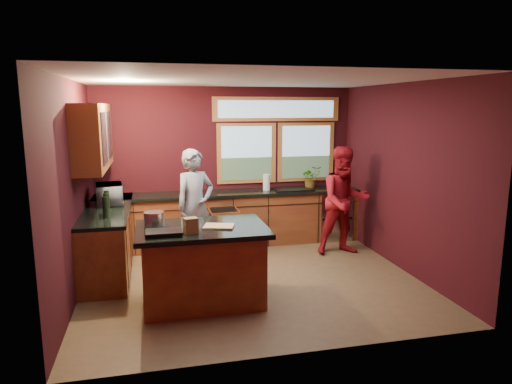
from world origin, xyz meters
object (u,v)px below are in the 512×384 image
object	(u,v)px
island	(203,264)
person_grey	(195,206)
cutting_board	(219,226)
person_red	(344,201)
stock_pot	(154,219)

from	to	relation	value
island	person_grey	world-z (taller)	person_grey
cutting_board	person_grey	bearing A→B (deg)	94.82
cutting_board	island	bearing A→B (deg)	165.96
island	person_grey	xyz separation A→B (m)	(0.07, 1.53, 0.39)
cutting_board	person_red	bearing A→B (deg)	32.60
island	cutting_board	world-z (taller)	cutting_board
cutting_board	stock_pot	size ratio (longest dim) A/B	1.46
person_grey	cutting_board	world-z (taller)	person_grey
island	stock_pot	bearing A→B (deg)	164.74
island	person_red	world-z (taller)	person_red
person_red	stock_pot	world-z (taller)	person_red
person_red	stock_pot	xyz separation A→B (m)	(-2.99, -1.23, 0.16)
island	stock_pot	world-z (taller)	stock_pot
person_red	cutting_board	bearing A→B (deg)	-146.61
island	person_grey	size ratio (longest dim) A/B	0.89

